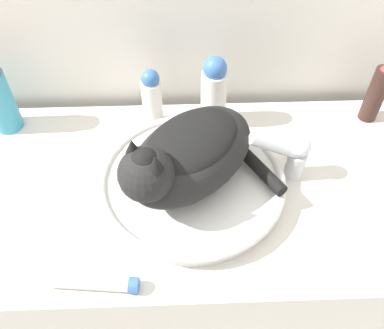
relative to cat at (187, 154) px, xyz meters
The scene contains 8 objects.
vanity_counter 0.56m from the cat, 23.64° to the left, with size 1.25×0.57×0.86m.
sink_basin 0.10m from the cat, 50.38° to the left, with size 0.42×0.42×0.05m.
cat is the anchor object (origin of this frame).
faucet 0.24m from the cat, 10.30° to the left, with size 0.15×0.05×0.15m.
lotion_bottle_white 0.25m from the cat, 73.10° to the left, with size 0.06×0.06×0.19m.
deodorant_stick 0.25m from the cat, 109.10° to the left, with size 0.05×0.05×0.16m.
hairspray_can_black 0.54m from the cat, 26.04° to the left, with size 0.05×0.05×0.17m.
cream_tube 0.30m from the cat, 129.14° to the right, with size 0.17×0.05×0.03m.
Camera 1 is at (-0.07, -0.31, 1.58)m, focal length 38.00 mm.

